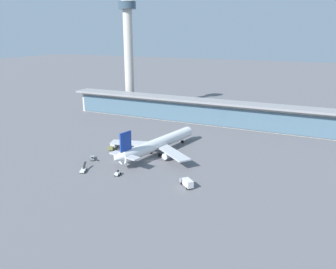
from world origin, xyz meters
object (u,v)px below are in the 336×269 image
airliner_on_stand (157,144)px  service_truck_near_nose_white (118,173)px  service_truck_by_tail_olive (114,145)px  service_truck_under_wing_white (83,170)px  service_truck_at_far_stand_grey (187,182)px  service_truck_on_taxiway_grey (92,158)px  service_truck_mid_apron_grey (121,155)px  control_tower (128,47)px

airliner_on_stand → service_truck_near_nose_white: 28.92m
service_truck_by_tail_olive → service_truck_under_wing_white: bearing=-80.4°
service_truck_under_wing_white → service_truck_at_far_stand_grey: service_truck_at_far_stand_grey is taller
service_truck_by_tail_olive → service_truck_near_nose_white: bearing=-53.5°
service_truck_near_nose_white → service_truck_on_taxiway_grey: service_truck_on_taxiway_grey is taller
service_truck_mid_apron_grey → control_tower: bearing=118.9°
service_truck_mid_apron_grey → service_truck_by_tail_olive: size_ratio=1.01×
service_truck_mid_apron_grey → service_truck_by_tail_olive: same height
service_truck_under_wing_white → service_truck_by_tail_olive: size_ratio=0.89×
service_truck_mid_apron_grey → service_truck_on_taxiway_grey: service_truck_mid_apron_grey is taller
airliner_on_stand → service_truck_under_wing_white: bearing=-119.7°
service_truck_by_tail_olive → airliner_on_stand: bearing=5.0°
service_truck_near_nose_white → service_truck_mid_apron_grey: (-8.82, 16.03, 0.82)m
service_truck_by_tail_olive → service_truck_mid_apron_grey: bearing=-44.1°
service_truck_near_nose_white → service_truck_under_wing_white: bearing=-170.0°
service_truck_by_tail_olive → service_truck_at_far_stand_grey: 53.99m
service_truck_near_nose_white → service_truck_mid_apron_grey: service_truck_mid_apron_grey is taller
service_truck_near_nose_white → service_truck_mid_apron_grey: size_ratio=0.40×
control_tower → airliner_on_stand: bearing=-51.6°
service_truck_on_taxiway_grey → control_tower: size_ratio=0.08×
service_truck_under_wing_white → service_truck_mid_apron_grey: 19.55m
service_truck_near_nose_white → service_truck_on_taxiway_grey: 22.02m
service_truck_mid_apron_grey → service_truck_on_taxiway_grey: 12.57m
service_truck_under_wing_white → service_truck_by_tail_olive: bearing=99.6°
service_truck_at_far_stand_grey → control_tower: control_tower is taller
service_truck_mid_apron_grey → service_truck_at_far_stand_grey: bearing=-20.5°
service_truck_under_wing_white → control_tower: (-43.90, 108.80, 43.56)m
service_truck_mid_apron_grey → service_truck_on_taxiway_grey: (-10.89, -6.22, -0.88)m
service_truck_on_taxiway_grey → service_truck_at_far_stand_grey: service_truck_at_far_stand_grey is taller
service_truck_mid_apron_grey → service_truck_at_far_stand_grey: (37.30, -13.95, 0.00)m
service_truck_near_nose_white → service_truck_by_tail_olive: 33.02m
service_truck_at_far_stand_grey → service_truck_under_wing_white: bearing=-173.8°
service_truck_by_tail_olive → service_truck_on_taxiway_grey: service_truck_by_tail_olive is taller
airliner_on_stand → service_truck_at_far_stand_grey: bearing=-46.0°
service_truck_mid_apron_grey → control_tower: control_tower is taller
service_truck_mid_apron_grey → control_tower: 111.51m
airliner_on_stand → control_tower: bearing=128.4°
service_truck_mid_apron_grey → service_truck_by_tail_olive: bearing=135.9°
service_truck_mid_apron_grey → service_truck_under_wing_white: bearing=-107.6°
airliner_on_stand → service_truck_mid_apron_grey: airliner_on_stand is taller
airliner_on_stand → service_truck_on_taxiway_grey: bearing=-140.5°
control_tower → service_truck_under_wing_white: bearing=-68.0°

